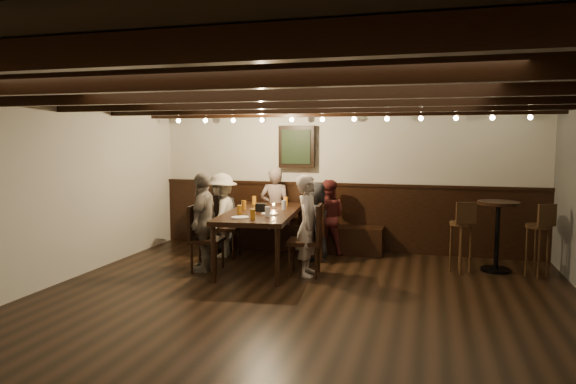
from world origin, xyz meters
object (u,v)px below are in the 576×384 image
(person_bench_right, at_px, (327,217))
(person_left_near, at_px, (222,215))
(dining_table, at_px, (262,215))
(chair_left_far, at_px, (206,251))
(chair_right_far, at_px, (306,254))
(person_left_far, at_px, (204,222))
(bar_stool_left, at_px, (461,246))
(person_bench_centre, at_px, (275,209))
(person_right_far, at_px, (308,226))
(high_top_table, at_px, (497,225))
(bar_stool_right, at_px, (537,249))
(person_right_near, at_px, (315,222))
(chair_right_near, at_px, (313,243))
(person_bench_left, at_px, (221,213))
(chair_left_near, at_px, (224,238))

(person_bench_right, bearing_deg, person_left_near, 15.26)
(dining_table, distance_m, chair_left_far, 0.97)
(chair_right_far, xyz_separation_m, person_left_far, (-1.46, -0.16, 0.40))
(person_left_near, bearing_deg, bar_stool_left, 83.79)
(person_bench_centre, distance_m, person_right_far, 1.68)
(high_top_table, relative_size, bar_stool_right, 0.99)
(bar_stool_right, bearing_deg, bar_stool_left, 152.52)
(person_left_far, bearing_deg, person_left_near, -180.00)
(person_right_near, xyz_separation_m, bar_stool_right, (3.14, -0.11, -0.23))
(bar_stool_right, bearing_deg, person_left_far, 161.43)
(person_right_far, relative_size, high_top_table, 1.39)
(chair_left_far, xyz_separation_m, person_right_far, (1.46, 0.16, 0.41))
(person_left_near, relative_size, person_right_near, 1.11)
(person_left_near, distance_m, bar_stool_left, 3.64)
(chair_left_far, distance_m, person_bench_centre, 1.71)
(person_right_far, height_order, bar_stool_right, person_right_far)
(person_bench_centre, bearing_deg, bar_stool_right, 164.77)
(chair_left_far, distance_m, chair_right_far, 1.44)
(chair_right_near, relative_size, person_left_far, 0.63)
(high_top_table, bearing_deg, dining_table, -170.25)
(person_bench_left, relative_size, bar_stool_right, 1.24)
(person_right_near, bearing_deg, bar_stool_left, -100.54)
(person_bench_right, distance_m, bar_stool_right, 3.10)
(chair_left_far, bearing_deg, dining_table, 122.01)
(person_left_far, bearing_deg, bar_stool_right, 95.56)
(high_top_table, bearing_deg, chair_right_far, -159.87)
(person_left_near, bearing_deg, chair_right_far, 58.54)
(person_left_far, relative_size, high_top_table, 1.40)
(chair_right_far, bearing_deg, person_bench_centre, 25.67)
(person_bench_left, bearing_deg, person_left_far, 96.34)
(chair_left_far, xyz_separation_m, bar_stool_left, (3.50, 0.89, 0.09))
(dining_table, relative_size, chair_right_near, 2.58)
(chair_right_near, xyz_separation_m, person_right_near, (0.03, 0.00, 0.34))
(high_top_table, bearing_deg, person_bench_left, 177.04)
(person_left_far, bearing_deg, chair_right_far, 90.00)
(dining_table, height_order, chair_right_far, chair_right_far)
(person_bench_left, relative_size, person_left_far, 0.89)
(person_bench_right, height_order, person_left_far, person_left_far)
(chair_left_near, xyz_separation_m, person_bench_right, (1.56, 0.62, 0.31))
(chair_left_near, xyz_separation_m, person_left_far, (0.07, -0.90, 0.41))
(chair_left_near, bearing_deg, chair_left_far, 0.05)
(person_left_far, bearing_deg, chair_left_far, 90.00)
(chair_right_far, relative_size, person_bench_centre, 0.70)
(chair_right_near, distance_m, person_left_near, 1.52)
(chair_right_far, bearing_deg, person_bench_left, 50.21)
(high_top_table, bearing_deg, bar_stool_right, -17.13)
(person_bench_right, height_order, bar_stool_right, person_bench_right)
(chair_left_near, bearing_deg, high_top_table, 86.61)
(person_right_near, relative_size, bar_stool_left, 1.19)
(dining_table, xyz_separation_m, person_bench_centre, (-0.11, 1.04, -0.05))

